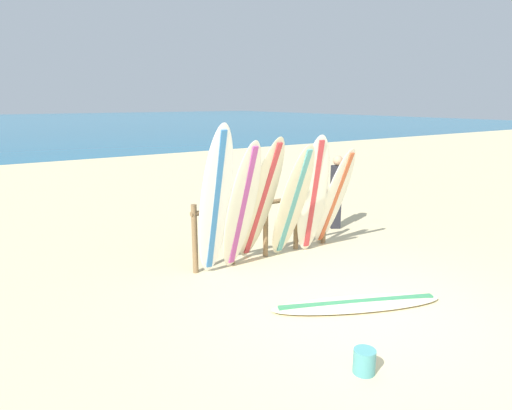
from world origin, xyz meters
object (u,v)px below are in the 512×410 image
at_px(surfboard_leaning_far_left, 215,203).
at_px(surfboard_leaning_center, 293,203).
at_px(surfboard_leaning_center_left, 261,201).
at_px(surfboard_rack, 266,219).
at_px(surfboard_leaning_center_right, 313,195).
at_px(surfboard_leaning_right, 334,198).
at_px(surfboard_lying_on_sand, 357,303).
at_px(beachgoer_standing, 337,189).
at_px(surfboard_leaning_left, 242,207).
at_px(sand_bucket, 364,361).

height_order(surfboard_leaning_far_left, surfboard_leaning_center, surfboard_leaning_far_left).
relative_size(surfboard_leaning_center_left, surfboard_leaning_center, 1.06).
xyz_separation_m(surfboard_rack, surfboard_leaning_center, (0.25, -0.43, 0.35)).
bearing_deg(surfboard_leaning_center_left, surfboard_leaning_center_right, -5.22).
distance_m(surfboard_leaning_center_right, surfboard_leaning_right, 0.57).
height_order(surfboard_lying_on_sand, beachgoer_standing, beachgoer_standing).
bearing_deg(surfboard_rack, surfboard_leaning_center_right, -25.37).
relative_size(surfboard_leaning_left, surfboard_lying_on_sand, 0.90).
distance_m(surfboard_leaning_left, surfboard_leaning_center, 1.00).
height_order(beachgoer_standing, sand_bucket, beachgoer_standing).
bearing_deg(surfboard_leaning_center, sand_bucket, -115.60).
distance_m(surfboard_leaning_center_left, surfboard_leaning_center_right, 1.04).
bearing_deg(sand_bucket, surfboard_leaning_center, 64.40).
relative_size(surfboard_leaning_left, surfboard_leaning_center_left, 0.99).
xyz_separation_m(surfboard_leaning_far_left, surfboard_leaning_left, (0.47, 0.02, -0.13)).
distance_m(surfboard_leaning_right, beachgoer_standing, 1.34).
xyz_separation_m(surfboard_leaning_left, surfboard_leaning_center_right, (1.50, 0.05, 0.00)).
distance_m(surfboard_lying_on_sand, sand_bucket, 1.52).
distance_m(surfboard_leaning_far_left, surfboard_leaning_left, 0.49).
relative_size(surfboard_leaning_center, surfboard_leaning_right, 1.07).
distance_m(surfboard_leaning_left, surfboard_leaning_right, 2.06).
bearing_deg(surfboard_rack, surfboard_leaning_right, -13.55).
xyz_separation_m(surfboard_leaning_left, sand_bucket, (-0.42, -2.97, -0.94)).
xyz_separation_m(surfboard_leaning_center, surfboard_lying_on_sand, (-0.36, -1.86, -0.99)).
bearing_deg(surfboard_lying_on_sand, surfboard_leaning_far_left, 120.68).
distance_m(surfboard_leaning_right, surfboard_lying_on_sand, 2.59).
relative_size(surfboard_leaning_left, sand_bucket, 8.46).
xyz_separation_m(surfboard_leaning_center, beachgoer_standing, (2.02, 1.04, -0.16)).
relative_size(surfboard_rack, sand_bucket, 11.20).
xyz_separation_m(surfboard_leaning_center_left, beachgoer_standing, (2.55, 0.88, -0.22)).
bearing_deg(surfboard_leaning_left, beachgoer_standing, 18.65).
bearing_deg(surfboard_leaning_center_left, surfboard_rack, 43.10).
height_order(surfboard_leaning_center_right, beachgoer_standing, surfboard_leaning_center_right).
relative_size(surfboard_leaning_right, sand_bucket, 7.52).
xyz_separation_m(surfboard_leaning_right, surfboard_lying_on_sand, (-1.42, -1.97, -0.92)).
distance_m(surfboard_leaning_left, surfboard_leaning_center_left, 0.48).
relative_size(surfboard_leaning_right, beachgoer_standing, 1.21).
height_order(surfboard_leaning_far_left, surfboard_leaning_right, surfboard_leaning_far_left).
relative_size(surfboard_leaning_far_left, surfboard_leaning_left, 1.12).
height_order(surfboard_leaning_center_left, surfboard_lying_on_sand, surfboard_leaning_center_left).
height_order(surfboard_leaning_right, beachgoer_standing, surfboard_leaning_right).
xyz_separation_m(surfboard_rack, surfboard_leaning_center_left, (-0.28, -0.26, 0.41)).
height_order(surfboard_leaning_center_left, sand_bucket, surfboard_leaning_center_left).
bearing_deg(surfboard_leaning_center_right, surfboard_rack, 154.63).
bearing_deg(surfboard_leaning_left, surfboard_lying_on_sand, -71.31).
distance_m(surfboard_leaning_far_left, sand_bucket, 3.15).
distance_m(surfboard_rack, surfboard_lying_on_sand, 2.38).
distance_m(beachgoer_standing, sand_bucket, 5.32).
bearing_deg(surfboard_lying_on_sand, beachgoer_standing, 50.66).
xyz_separation_m(surfboard_leaning_center_right, surfboard_lying_on_sand, (-0.86, -1.93, -1.04)).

